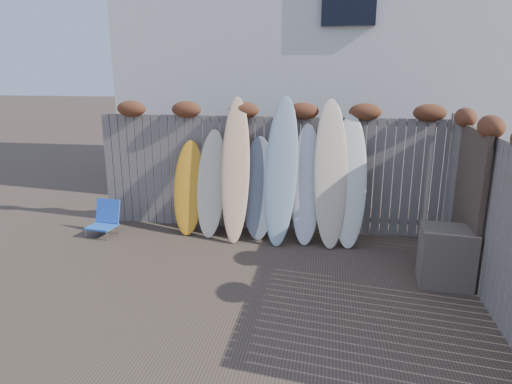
# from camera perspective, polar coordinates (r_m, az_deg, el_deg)

# --- Properties ---
(ground) EXTENTS (80.00, 80.00, 0.00)m
(ground) POSITION_cam_1_polar(r_m,az_deg,el_deg) (6.05, -1.86, -12.17)
(ground) COLOR #493A2D
(back_fence) EXTENTS (6.05, 0.28, 2.24)m
(back_fence) POSITION_cam_1_polar(r_m,az_deg,el_deg) (7.89, 1.82, 3.51)
(back_fence) COLOR slate
(back_fence) RESTS_ON ground
(right_fence) EXTENTS (0.28, 4.40, 2.24)m
(right_fence) POSITION_cam_1_polar(r_m,az_deg,el_deg) (6.08, 27.51, -2.18)
(right_fence) COLOR slate
(right_fence) RESTS_ON ground
(house) EXTENTS (8.50, 5.50, 6.33)m
(house) POSITION_cam_1_polar(r_m,az_deg,el_deg) (11.79, 6.84, 17.13)
(house) COLOR silver
(house) RESTS_ON ground
(beach_chair) EXTENTS (0.50, 0.52, 0.59)m
(beach_chair) POSITION_cam_1_polar(r_m,az_deg,el_deg) (8.29, -18.36, -3.20)
(beach_chair) COLOR blue
(beach_chair) RESTS_ON ground
(wooden_crate) EXTENTS (0.70, 0.60, 0.78)m
(wooden_crate) POSITION_cam_1_polar(r_m,az_deg,el_deg) (6.55, 22.69, -7.44)
(wooden_crate) COLOR #474035
(wooden_crate) RESTS_ON ground
(lattice_panel) EXTENTS (0.10, 1.35, 2.02)m
(lattice_panel) POSITION_cam_1_polar(r_m,az_deg,el_deg) (6.83, 24.93, -1.28)
(lattice_panel) COLOR brown
(lattice_panel) RESTS_ON ground
(surfboard_0) EXTENTS (0.54, 0.59, 1.59)m
(surfboard_0) POSITION_cam_1_polar(r_m,az_deg,el_deg) (7.94, -8.42, 0.54)
(surfboard_0) COLOR orange
(surfboard_0) RESTS_ON ground
(surfboard_1) EXTENTS (0.52, 0.65, 1.79)m
(surfboard_1) POSITION_cam_1_polar(r_m,az_deg,el_deg) (7.78, -5.59, 1.09)
(surfboard_1) COLOR beige
(surfboard_1) RESTS_ON ground
(surfboard_2) EXTENTS (0.53, 0.85, 2.34)m
(surfboard_2) POSITION_cam_1_polar(r_m,az_deg,el_deg) (7.53, -2.57, 2.84)
(surfboard_2) COLOR #FF9B78
(surfboard_2) RESTS_ON ground
(surfboard_3) EXTENTS (0.59, 0.65, 1.69)m
(surfboard_3) POSITION_cam_1_polar(r_m,az_deg,el_deg) (7.64, 0.35, 0.53)
(surfboard_3) COLOR slate
(surfboard_3) RESTS_ON ground
(surfboard_4) EXTENTS (0.59, 0.86, 2.36)m
(surfboard_4) POSITION_cam_1_polar(r_m,az_deg,el_deg) (7.40, 3.15, 2.70)
(surfboard_4) COLOR #94ABB8
(surfboard_4) RESTS_ON ground
(surfboard_5) EXTENTS (0.51, 0.69, 1.92)m
(surfboard_5) POSITION_cam_1_polar(r_m,az_deg,el_deg) (7.47, 6.30, 0.99)
(surfboard_5) COLOR silver
(surfboard_5) RESTS_ON ground
(surfboard_6) EXTENTS (0.62, 0.86, 2.32)m
(surfboard_6) POSITION_cam_1_polar(r_m,az_deg,el_deg) (7.39, 9.31, 2.33)
(surfboard_6) COLOR beige
(surfboard_6) RESTS_ON ground
(surfboard_7) EXTENTS (0.56, 0.76, 2.09)m
(surfboard_7) POSITION_cam_1_polar(r_m,az_deg,el_deg) (7.45, 11.64, 1.41)
(surfboard_7) COLOR silver
(surfboard_7) RESTS_ON ground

